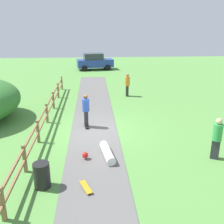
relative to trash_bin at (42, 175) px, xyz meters
name	(u,v)px	position (x,y,z in m)	size (l,w,h in m)	color
ground_plane	(94,130)	(1.80, 4.87, -0.45)	(60.00, 60.00, 0.00)	#568E42
asphalt_path	(94,130)	(1.80, 4.87, -0.44)	(2.40, 28.00, 0.02)	#605E5B
wooden_fence	(43,119)	(-0.80, 4.87, 0.22)	(0.12, 18.12, 1.10)	olive
trash_bin	(42,175)	(0.00, 0.00, 0.00)	(0.56, 0.56, 0.90)	black
skater_riding	(86,109)	(1.39, 5.33, 0.57)	(0.42, 0.82, 1.79)	black
skater_fallen	(106,153)	(2.26, 1.92, -0.25)	(1.35, 1.66, 0.36)	white
skateboard_loose	(86,187)	(1.48, -0.26, -0.36)	(0.47, 0.82, 0.08)	#BF8C19
bystander_green	(217,137)	(6.74, 1.48, 0.53)	(0.52, 0.52, 1.77)	#2D2D33
bystander_orange	(127,84)	(4.37, 11.39, 0.50)	(0.40, 0.40, 1.73)	#2D2D33
parked_car_blue	(95,61)	(2.03, 23.41, 0.51)	(4.42, 2.51, 1.92)	#283D99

